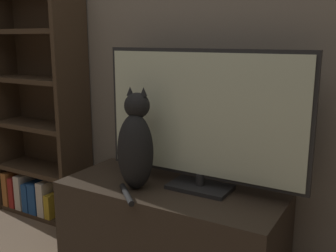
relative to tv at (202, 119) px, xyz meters
name	(u,v)px	position (x,y,z in m)	size (l,w,h in m)	color
wall_back	(198,16)	(-0.14, 0.23, 0.50)	(4.80, 0.05, 2.60)	#756B5B
tv_stand	(170,227)	(-0.14, -0.06, -0.58)	(1.16, 0.50, 0.44)	#33281E
tv	(202,119)	(0.00, 0.00, 0.00)	(1.06, 0.19, 0.70)	black
cat	(136,146)	(-0.28, -0.16, -0.14)	(0.23, 0.31, 0.52)	black
bookshelf	(42,117)	(-1.23, 0.09, -0.13)	(0.67, 0.28, 1.55)	#3D2D1E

